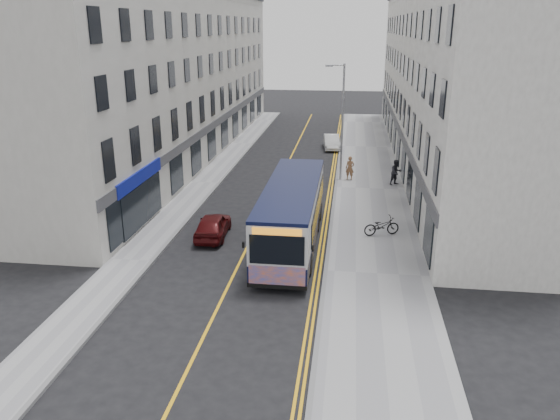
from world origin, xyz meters
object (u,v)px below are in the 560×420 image
(pedestrian_near, at_px, (350,168))
(car_white, at_px, (332,142))
(pedestrian_far, at_px, (396,172))
(bicycle, at_px, (382,226))
(city_bus, at_px, (292,213))
(streetlamp, at_px, (341,119))
(car_maroon, at_px, (213,225))

(pedestrian_near, xyz_separation_m, car_white, (-1.69, 10.49, -0.34))
(pedestrian_near, xyz_separation_m, pedestrian_far, (3.11, -0.85, 0.03))
(pedestrian_far, relative_size, car_white, 0.46)
(bicycle, relative_size, pedestrian_far, 1.10)
(city_bus, xyz_separation_m, bicycle, (4.47, 1.69, -1.10))
(bicycle, bearing_deg, city_bus, 91.23)
(streetlamp, height_order, car_white, streetlamp)
(streetlamp, bearing_deg, city_bus, -99.37)
(city_bus, distance_m, bicycle, 4.90)
(streetlamp, bearing_deg, pedestrian_near, -1.70)
(city_bus, xyz_separation_m, car_maroon, (-4.15, 0.63, -1.08))
(pedestrian_near, relative_size, car_white, 0.45)
(pedestrian_far, distance_m, car_white, 12.32)
(pedestrian_near, distance_m, car_maroon, 13.50)
(car_maroon, bearing_deg, city_bus, 168.62)
(streetlamp, xyz_separation_m, city_bus, (-2.02, -12.25, -2.67))
(pedestrian_near, bearing_deg, bicycle, -70.56)
(city_bus, bearing_deg, pedestrian_far, 62.77)
(city_bus, relative_size, car_white, 2.90)
(bicycle, relative_size, car_maroon, 0.51)
(city_bus, distance_m, pedestrian_near, 12.55)
(city_bus, bearing_deg, car_white, 87.35)
(pedestrian_far, height_order, car_white, pedestrian_far)
(bicycle, height_order, pedestrian_far, pedestrian_far)
(bicycle, bearing_deg, car_white, -10.30)
(city_bus, bearing_deg, car_maroon, 171.42)
(bicycle, bearing_deg, car_maroon, 77.54)
(city_bus, distance_m, pedestrian_far, 12.81)
(bicycle, relative_size, car_white, 0.51)
(streetlamp, height_order, pedestrian_far, streetlamp)
(car_maroon, bearing_deg, car_white, -106.05)
(bicycle, distance_m, pedestrian_near, 10.68)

